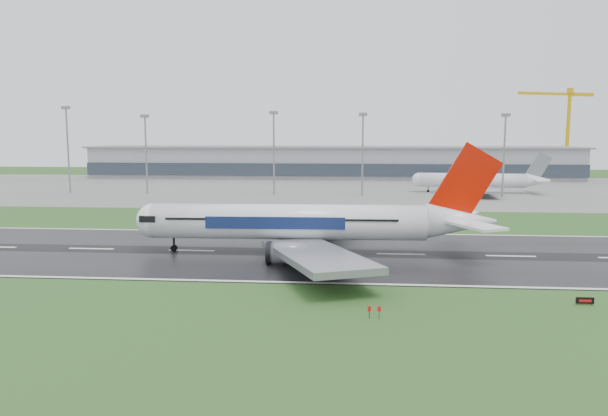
{
  "coord_description": "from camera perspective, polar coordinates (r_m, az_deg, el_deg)",
  "views": [
    {
      "loc": [
        10.63,
        -105.21,
        22.59
      ],
      "look_at": [
        0.79,
        12.0,
        7.0
      ],
      "focal_mm": 33.58,
      "sensor_mm": 36.0,
      "label": 1
    }
  ],
  "objects": [
    {
      "name": "ground",
      "position": [
        108.14,
        -0.95,
        -4.51
      ],
      "size": [
        520.0,
        520.0,
        0.0
      ],
      "primitive_type": "plane",
      "color": "#244C1C",
      "rests_on": "ground"
    },
    {
      "name": "terminal",
      "position": [
        290.8,
        2.71,
        4.57
      ],
      "size": [
        240.0,
        36.0,
        15.0
      ],
      "primitive_type": "cube",
      "color": "gray",
      "rests_on": "ground"
    },
    {
      "name": "main_airliner",
      "position": [
        106.06,
        0.97,
        0.76
      ],
      "size": [
        69.15,
        66.03,
        19.9
      ],
      "primitive_type": null,
      "rotation": [
        0.0,
        0.0,
        0.03
      ],
      "color": "white",
      "rests_on": "runway"
    },
    {
      "name": "runway_sign",
      "position": [
        84.64,
        26.34,
        -8.37
      ],
      "size": [
        2.31,
        0.71,
        1.04
      ],
      "primitive_type": null,
      "rotation": [
        0.0,
        0.0,
        0.2
      ],
      "color": "black",
      "rests_on": "ground"
    },
    {
      "name": "floodmast_2",
      "position": [
        207.3,
        -3.04,
        5.33
      ],
      "size": [
        0.64,
        0.64,
        29.17
      ],
      "primitive_type": "cylinder",
      "color": "gray",
      "rests_on": "ground"
    },
    {
      "name": "apron",
      "position": [
        231.56,
        2.15,
        1.96
      ],
      "size": [
        400.0,
        130.0,
        0.08
      ],
      "primitive_type": "cube",
      "color": "slate",
      "rests_on": "ground"
    },
    {
      "name": "floodmast_4",
      "position": [
        212.19,
        19.41,
        4.82
      ],
      "size": [
        0.64,
        0.64,
        28.15
      ],
      "primitive_type": "cylinder",
      "color": "gray",
      "rests_on": "ground"
    },
    {
      "name": "runway",
      "position": [
        108.13,
        -0.95,
        -4.48
      ],
      "size": [
        400.0,
        45.0,
        0.1
      ],
      "primitive_type": "cube",
      "color": "black",
      "rests_on": "ground"
    },
    {
      "name": "floodmast_0",
      "position": [
        231.02,
        -22.58,
        5.24
      ],
      "size": [
        0.64,
        0.64,
        31.23
      ],
      "primitive_type": "cylinder",
      "color": "gray",
      "rests_on": "ground"
    },
    {
      "name": "tower_crane",
      "position": [
        324.69,
        24.93,
        6.85
      ],
      "size": [
        43.38,
        19.52,
        45.14
      ],
      "primitive_type": null,
      "rotation": [
        0.0,
        0.0,
        0.39
      ],
      "color": "#D9A00A",
      "rests_on": "ground"
    },
    {
      "name": "floodmast_3",
      "position": [
        205.42,
        5.89,
        5.18
      ],
      "size": [
        0.64,
        0.64,
        28.5
      ],
      "primitive_type": "cylinder",
      "color": "gray",
      "rests_on": "ground"
    },
    {
      "name": "floodmast_1",
      "position": [
        218.97,
        -15.55,
        5.04
      ],
      "size": [
        0.64,
        0.64,
        28.08
      ],
      "primitive_type": "cylinder",
      "color": "gray",
      "rests_on": "ground"
    },
    {
      "name": "parked_airliner",
      "position": [
        224.45,
        17.05,
        3.4
      ],
      "size": [
        54.47,
        51.15,
        15.11
      ],
      "primitive_type": null,
      "rotation": [
        0.0,
        0.0,
        -0.06
      ],
      "color": "silver",
      "rests_on": "apron"
    }
  ]
}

